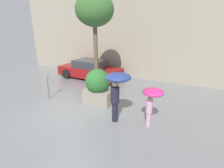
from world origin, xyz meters
name	(u,v)px	position (x,y,z in m)	size (l,w,h in m)	color
ground_plane	(67,115)	(0.00, 0.00, 0.00)	(40.00, 40.00, 0.00)	slate
building_facade	(129,33)	(0.00, 6.50, 3.00)	(18.00, 0.30, 6.00)	#9E937F
planter_box	(98,86)	(0.53, 1.54, 0.87)	(1.30, 1.12, 1.65)	gray
person_adult	(117,85)	(2.01, 0.46, 1.48)	(0.91, 0.91, 1.91)	#1E1E2D
person_child	(152,97)	(3.21, 0.72, 1.15)	(0.73, 0.73, 1.44)	#D199B7
parked_car_near	(90,70)	(-2.13, 4.87, 0.59)	(4.41, 2.21, 1.26)	maroon
street_tree	(95,11)	(-0.43, 2.97, 4.12)	(1.89, 1.89, 4.99)	brown
parking_meter	(47,82)	(-1.94, 0.92, 0.89)	(0.14, 0.14, 1.23)	#595B60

